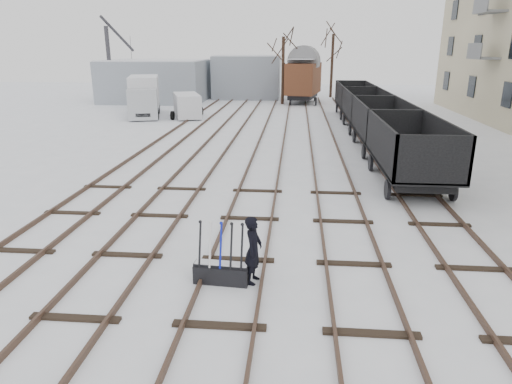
% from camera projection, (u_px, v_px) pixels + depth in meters
% --- Properties ---
extents(ground, '(120.00, 120.00, 0.00)m').
position_uv_depth(ground, '(238.00, 260.00, 11.99)').
color(ground, white).
rests_on(ground, ground).
extents(tracks, '(13.90, 52.00, 0.16)m').
position_uv_depth(tracks, '(269.00, 148.00, 24.94)').
color(tracks, black).
rests_on(tracks, ground).
extents(shed_left, '(10.00, 8.00, 4.10)m').
position_uv_depth(shed_left, '(156.00, 81.00, 46.61)').
color(shed_left, gray).
rests_on(shed_left, ground).
extents(shed_right, '(7.00, 6.00, 4.50)m').
position_uv_depth(shed_right, '(247.00, 77.00, 49.59)').
color(shed_right, gray).
rests_on(shed_right, ground).
extents(ground_frame, '(1.33, 0.52, 1.49)m').
position_uv_depth(ground_frame, '(222.00, 271.00, 10.79)').
color(ground_frame, black).
rests_on(ground_frame, ground).
extents(worker, '(0.50, 0.67, 1.65)m').
position_uv_depth(worker, '(253.00, 250.00, 10.66)').
color(worker, black).
rests_on(worker, ground).
extents(freight_wagon_a, '(2.55, 6.38, 2.61)m').
position_uv_depth(freight_wagon_a, '(409.00, 160.00, 18.35)').
color(freight_wagon_a, black).
rests_on(freight_wagon_a, ground).
extents(freight_wagon_b, '(2.55, 6.38, 2.61)m').
position_uv_depth(freight_wagon_b, '(382.00, 132.00, 24.43)').
color(freight_wagon_b, black).
rests_on(freight_wagon_b, ground).
extents(freight_wagon_c, '(2.55, 6.38, 2.61)m').
position_uv_depth(freight_wagon_c, '(365.00, 115.00, 30.50)').
color(freight_wagon_c, black).
rests_on(freight_wagon_c, ground).
extents(freight_wagon_d, '(2.55, 6.38, 2.61)m').
position_uv_depth(freight_wagon_d, '(354.00, 104.00, 36.57)').
color(freight_wagon_d, black).
rests_on(freight_wagon_d, ground).
extents(box_van_wagon, '(3.94, 6.03, 4.26)m').
position_uv_depth(box_van_wagon, '(304.00, 77.00, 44.60)').
color(box_van_wagon, black).
rests_on(box_van_wagon, ground).
extents(lorry, '(3.42, 7.12, 3.10)m').
position_uv_depth(lorry, '(144.00, 96.00, 36.64)').
color(lorry, black).
rests_on(lorry, ground).
extents(panel_van, '(3.08, 4.53, 1.84)m').
position_uv_depth(panel_van, '(187.00, 105.00, 35.90)').
color(panel_van, silver).
rests_on(panel_van, ground).
extents(crane, '(2.06, 4.89, 8.20)m').
position_uv_depth(crane, '(112.00, 80.00, 45.34)').
color(crane, '#302F35').
rests_on(crane, ground).
extents(tree_far_left, '(0.30, 0.30, 6.27)m').
position_uv_depth(tree_far_left, '(283.00, 71.00, 43.68)').
color(tree_far_left, black).
rests_on(tree_far_left, ground).
extents(tree_far_right, '(0.30, 0.30, 6.66)m').
position_uv_depth(tree_far_right, '(332.00, 66.00, 49.57)').
color(tree_far_right, black).
rests_on(tree_far_right, ground).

